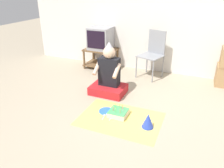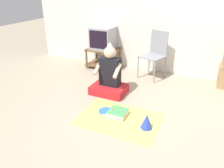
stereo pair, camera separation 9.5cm
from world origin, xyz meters
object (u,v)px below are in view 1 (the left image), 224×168
at_px(folding_chair, 153,51).
at_px(paper_plate, 106,111).
at_px(person_seated, 109,78).
at_px(birthday_cake, 118,113).
at_px(tv, 101,38).
at_px(party_hat_blue, 148,121).

xyz_separation_m(folding_chair, paper_plate, (-0.28, -1.64, -0.51)).
bearing_deg(person_seated, birthday_cake, -55.98).
bearing_deg(birthday_cake, paper_plate, 172.15).
distance_m(tv, folding_chair, 1.18).
bearing_deg(person_seated, folding_chair, 64.41).
distance_m(tv, person_seated, 1.34).
xyz_separation_m(tv, paper_plate, (0.89, -1.70, -0.65)).
xyz_separation_m(tv, person_seated, (0.67, -1.10, -0.38)).
height_order(person_seated, paper_plate, person_seated).
bearing_deg(birthday_cake, folding_chair, 87.23).
height_order(folding_chair, paper_plate, folding_chair).
relative_size(folding_chair, party_hat_blue, 4.65).
distance_m(folding_chair, paper_plate, 1.74).
bearing_deg(folding_chair, paper_plate, -99.73).
xyz_separation_m(folding_chair, birthday_cake, (-0.08, -1.67, -0.47)).
xyz_separation_m(birthday_cake, paper_plate, (-0.20, 0.03, -0.04)).
distance_m(birthday_cake, party_hat_blue, 0.48).
bearing_deg(party_hat_blue, tv, 130.13).
xyz_separation_m(tv, folding_chair, (1.17, -0.05, -0.14)).
distance_m(birthday_cake, paper_plate, 0.21).
height_order(party_hat_blue, paper_plate, party_hat_blue).
distance_m(person_seated, birthday_cake, 0.79).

